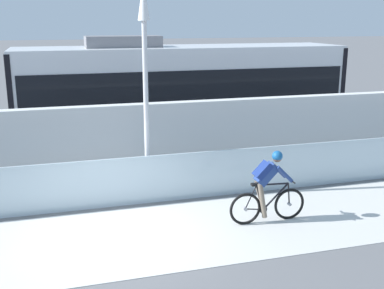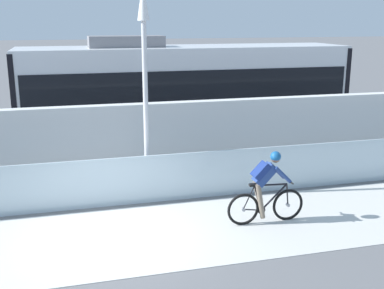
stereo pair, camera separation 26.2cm
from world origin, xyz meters
name	(u,v)px [view 1 (the left image)]	position (x,y,z in m)	size (l,w,h in m)	color
ground_plane	(113,241)	(0.00, 0.00, 0.00)	(200.00, 200.00, 0.00)	slate
bike_path_deck	(113,240)	(0.00, 0.00, 0.01)	(32.00, 3.20, 0.01)	silver
glass_parapet	(102,184)	(0.00, 1.85, 0.59)	(32.00, 0.05, 1.18)	silver
concrete_barrier_wall	(94,146)	(0.00, 3.65, 1.07)	(32.00, 0.36, 2.13)	silver
tram_rail_near	(89,159)	(0.00, 6.13, 0.00)	(32.00, 0.08, 0.01)	#595654
tram_rail_far	(85,148)	(0.00, 7.57, 0.00)	(32.00, 0.08, 0.01)	#595654
tram	(182,93)	(3.30, 6.85, 1.89)	(11.06, 2.54, 3.81)	silver
cyclist_on_bike	(268,188)	(3.38, 0.00, 0.80)	(1.77, 0.58, 1.61)	black
lamp_post_antenna	(145,65)	(1.15, 2.15, 3.29)	(0.28, 0.28, 5.20)	gray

